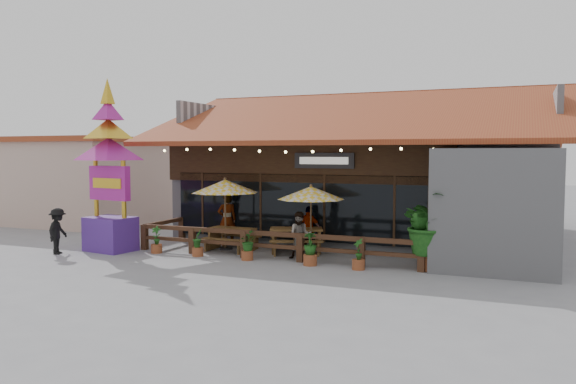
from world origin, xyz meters
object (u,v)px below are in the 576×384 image
at_px(umbrella_right, 311,193).
at_px(picnic_table_right, 296,236).
at_px(picnic_table_left, 232,235).
at_px(tropical_plant, 429,225).
at_px(thai_sign_tower, 109,153).
at_px(pedestrian, 58,231).
at_px(umbrella_left, 225,187).

xyz_separation_m(umbrella_right, picnic_table_right, (-0.63, 0.25, -1.53)).
relative_size(picnic_table_left, tropical_plant, 0.75).
bearing_deg(thai_sign_tower, pedestrian, -136.22).
xyz_separation_m(umbrella_left, pedestrian, (-4.85, -3.04, -1.47)).
height_order(umbrella_right, pedestrian, umbrella_right).
bearing_deg(tropical_plant, umbrella_right, 167.28).
bearing_deg(pedestrian, umbrella_left, -75.43).
height_order(umbrella_left, umbrella_right, umbrella_left).
distance_m(thai_sign_tower, pedestrian, 3.17).
bearing_deg(picnic_table_right, thai_sign_tower, -161.04).
bearing_deg(tropical_plant, pedestrian, -169.86).
distance_m(picnic_table_right, thai_sign_tower, 7.18).
xyz_separation_m(thai_sign_tower, pedestrian, (-1.25, -1.20, -2.66)).
bearing_deg(pedestrian, tropical_plant, -97.39).
height_order(umbrella_right, picnic_table_left, umbrella_right).
bearing_deg(picnic_table_left, tropical_plant, -6.40).
distance_m(thai_sign_tower, tropical_plant, 11.15).
distance_m(umbrella_left, tropical_plant, 7.41).
relative_size(picnic_table_right, pedestrian, 1.43).
bearing_deg(picnic_table_left, umbrella_right, 2.44).
distance_m(umbrella_left, pedestrian, 5.91).
bearing_deg(picnic_table_left, picnic_table_right, 9.24).
xyz_separation_m(umbrella_right, picnic_table_left, (-2.96, -0.13, -1.57)).
bearing_deg(umbrella_left, picnic_table_left, -15.93).
height_order(picnic_table_right, pedestrian, pedestrian).
bearing_deg(umbrella_left, pedestrian, -147.90).
height_order(umbrella_left, pedestrian, umbrella_left).
distance_m(umbrella_left, umbrella_right, 3.27).
xyz_separation_m(picnic_table_left, pedestrian, (-5.15, -2.96, 0.25)).
xyz_separation_m(thai_sign_tower, tropical_plant, (10.90, 0.98, -2.11)).
bearing_deg(umbrella_left, thai_sign_tower, -152.87).
relative_size(picnic_table_right, thai_sign_tower, 0.35).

